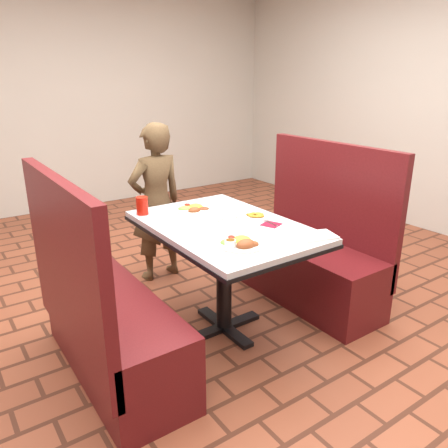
{
  "coord_description": "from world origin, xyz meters",
  "views": [
    {
      "loc": [
        -1.46,
        -2.11,
        1.63
      ],
      "look_at": [
        0.0,
        0.0,
        0.75
      ],
      "focal_mm": 35.0,
      "sensor_mm": 36.0,
      "label": 1
    }
  ],
  "objects_px": {
    "near_dinner_plate": "(241,241)",
    "red_tumbler": "(142,206)",
    "booth_bench_right": "(311,257)",
    "far_dinner_plate": "(194,208)",
    "plantain_plate": "(256,216)",
    "diner_person": "(156,203)",
    "dining_table": "(224,238)",
    "booth_bench_left": "(106,322)"
  },
  "relations": [
    {
      "from": "dining_table",
      "to": "diner_person",
      "type": "height_order",
      "value": "diner_person"
    },
    {
      "from": "near_dinner_plate",
      "to": "plantain_plate",
      "type": "relative_size",
      "value": 1.44
    },
    {
      "from": "near_dinner_plate",
      "to": "red_tumbler",
      "type": "distance_m",
      "value": 0.85
    },
    {
      "from": "far_dinner_plate",
      "to": "near_dinner_plate",
      "type": "bearing_deg",
      "value": -100.24
    },
    {
      "from": "plantain_plate",
      "to": "red_tumbler",
      "type": "height_order",
      "value": "red_tumbler"
    },
    {
      "from": "near_dinner_plate",
      "to": "booth_bench_right",
      "type": "bearing_deg",
      "value": 20.79
    },
    {
      "from": "far_dinner_plate",
      "to": "plantain_plate",
      "type": "relative_size",
      "value": 1.44
    },
    {
      "from": "near_dinner_plate",
      "to": "far_dinner_plate",
      "type": "distance_m",
      "value": 0.71
    },
    {
      "from": "booth_bench_right",
      "to": "near_dinner_plate",
      "type": "relative_size",
      "value": 4.72
    },
    {
      "from": "booth_bench_left",
      "to": "booth_bench_right",
      "type": "bearing_deg",
      "value": 0.0
    },
    {
      "from": "near_dinner_plate",
      "to": "plantain_plate",
      "type": "bearing_deg",
      "value": 42.03
    },
    {
      "from": "booth_bench_right",
      "to": "diner_person",
      "type": "height_order",
      "value": "diner_person"
    },
    {
      "from": "far_dinner_plate",
      "to": "booth_bench_right",
      "type": "bearing_deg",
      "value": -23.09
    },
    {
      "from": "dining_table",
      "to": "red_tumbler",
      "type": "relative_size",
      "value": 10.28
    },
    {
      "from": "dining_table",
      "to": "near_dinner_plate",
      "type": "distance_m",
      "value": 0.4
    },
    {
      "from": "far_dinner_plate",
      "to": "red_tumbler",
      "type": "distance_m",
      "value": 0.35
    },
    {
      "from": "diner_person",
      "to": "red_tumbler",
      "type": "relative_size",
      "value": 10.94
    },
    {
      "from": "booth_bench_right",
      "to": "diner_person",
      "type": "bearing_deg",
      "value": 127.69
    },
    {
      "from": "dining_table",
      "to": "red_tumbler",
      "type": "distance_m",
      "value": 0.6
    },
    {
      "from": "booth_bench_left",
      "to": "plantain_plate",
      "type": "relative_size",
      "value": 6.77
    },
    {
      "from": "booth_bench_left",
      "to": "far_dinner_plate",
      "type": "relative_size",
      "value": 4.71
    },
    {
      "from": "dining_table",
      "to": "booth_bench_left",
      "type": "relative_size",
      "value": 1.01
    },
    {
      "from": "booth_bench_left",
      "to": "booth_bench_right",
      "type": "height_order",
      "value": "same"
    },
    {
      "from": "booth_bench_right",
      "to": "far_dinner_plate",
      "type": "bearing_deg",
      "value": 156.91
    },
    {
      "from": "booth_bench_right",
      "to": "far_dinner_plate",
      "type": "xyz_separation_m",
      "value": [
        -0.81,
        0.34,
        0.44
      ]
    },
    {
      "from": "near_dinner_plate",
      "to": "far_dinner_plate",
      "type": "bearing_deg",
      "value": 79.76
    },
    {
      "from": "booth_bench_right",
      "to": "red_tumbler",
      "type": "bearing_deg",
      "value": 157.07
    },
    {
      "from": "near_dinner_plate",
      "to": "red_tumbler",
      "type": "height_order",
      "value": "red_tumbler"
    },
    {
      "from": "dining_table",
      "to": "booth_bench_left",
      "type": "height_order",
      "value": "booth_bench_left"
    },
    {
      "from": "diner_person",
      "to": "plantain_plate",
      "type": "distance_m",
      "value": 1.05
    },
    {
      "from": "booth_bench_left",
      "to": "booth_bench_right",
      "type": "relative_size",
      "value": 1.0
    },
    {
      "from": "dining_table",
      "to": "near_dinner_plate",
      "type": "bearing_deg",
      "value": -110.86
    },
    {
      "from": "booth_bench_left",
      "to": "diner_person",
      "type": "relative_size",
      "value": 0.93
    },
    {
      "from": "plantain_plate",
      "to": "booth_bench_right",
      "type": "bearing_deg",
      "value": 1.86
    },
    {
      "from": "booth_bench_left",
      "to": "far_dinner_plate",
      "type": "distance_m",
      "value": 0.97
    },
    {
      "from": "booth_bench_right",
      "to": "red_tumbler",
      "type": "height_order",
      "value": "booth_bench_right"
    },
    {
      "from": "booth_bench_left",
      "to": "diner_person",
      "type": "distance_m",
      "value": 1.33
    },
    {
      "from": "dining_table",
      "to": "red_tumbler",
      "type": "height_order",
      "value": "red_tumbler"
    },
    {
      "from": "diner_person",
      "to": "plantain_plate",
      "type": "bearing_deg",
      "value": 98.14
    },
    {
      "from": "near_dinner_plate",
      "to": "red_tumbler",
      "type": "bearing_deg",
      "value": 103.12
    },
    {
      "from": "booth_bench_left",
      "to": "far_dinner_plate",
      "type": "bearing_deg",
      "value": 23.55
    },
    {
      "from": "near_dinner_plate",
      "to": "plantain_plate",
      "type": "height_order",
      "value": "near_dinner_plate"
    }
  ]
}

